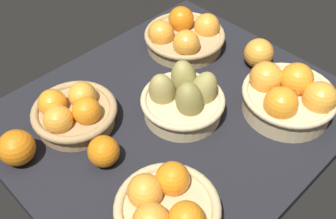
# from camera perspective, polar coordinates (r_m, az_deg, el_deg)

# --- Properties ---
(market_tray) EXTENTS (0.84, 0.72, 0.03)m
(market_tray) POSITION_cam_1_polar(r_m,az_deg,el_deg) (1.04, 0.96, -0.91)
(market_tray) COLOR black
(market_tray) RESTS_ON ground
(basket_near_right) EXTENTS (0.21, 0.21, 0.10)m
(basket_near_right) POSITION_cam_1_polar(r_m,az_deg,el_deg) (1.00, -13.20, -0.33)
(basket_near_right) COLOR tan
(basket_near_right) RESTS_ON market_tray
(basket_far_right) EXTENTS (0.21, 0.21, 0.11)m
(basket_far_right) POSITION_cam_1_polar(r_m,az_deg,el_deg) (0.81, -0.27, -13.82)
(basket_far_right) COLOR tan
(basket_far_right) RESTS_ON market_tray
(basket_center_pears) EXTENTS (0.21, 0.21, 0.13)m
(basket_center_pears) POSITION_cam_1_polar(r_m,az_deg,el_deg) (1.00, 2.15, 1.52)
(basket_center_pears) COLOR #D3BC8C
(basket_center_pears) RESTS_ON market_tray
(basket_near_left) EXTENTS (0.24, 0.24, 0.11)m
(basket_near_left) POSITION_cam_1_polar(r_m,az_deg,el_deg) (1.22, 2.31, 10.35)
(basket_near_left) COLOR tan
(basket_near_left) RESTS_ON market_tray
(basket_far_left) EXTENTS (0.23, 0.23, 0.13)m
(basket_far_left) POSITION_cam_1_polar(r_m,az_deg,el_deg) (1.04, 16.66, 1.79)
(basket_far_left) COLOR #D3BC8C
(basket_far_left) RESTS_ON market_tray
(loose_orange_front_gap) EXTENTS (0.07, 0.07, 0.07)m
(loose_orange_front_gap) POSITION_cam_1_polar(r_m,az_deg,el_deg) (0.91, -8.95, -5.96)
(loose_orange_front_gap) COLOR orange
(loose_orange_front_gap) RESTS_ON market_tray
(loose_orange_back_gap) EXTENTS (0.08, 0.08, 0.08)m
(loose_orange_back_gap) POSITION_cam_1_polar(r_m,az_deg,el_deg) (0.96, -20.58, -5.07)
(loose_orange_back_gap) COLOR orange
(loose_orange_back_gap) RESTS_ON market_tray
(loose_orange_side_gap) EXTENTS (0.08, 0.08, 0.08)m
(loose_orange_side_gap) POSITION_cam_1_polar(r_m,az_deg,el_deg) (1.18, 12.67, 7.75)
(loose_orange_side_gap) COLOR #F49E33
(loose_orange_side_gap) RESTS_ON market_tray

